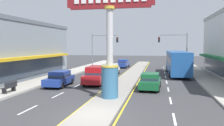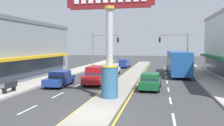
{
  "view_description": "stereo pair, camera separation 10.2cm",
  "coord_description": "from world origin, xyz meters",
  "views": [
    {
      "loc": [
        3.61,
        -12.54,
        4.09
      ],
      "look_at": [
        -0.31,
        6.54,
        2.6
      ],
      "focal_mm": 36.68,
      "sensor_mm": 36.0,
      "label": 1
    },
    {
      "loc": [
        3.71,
        -12.52,
        4.09
      ],
      "look_at": [
        -0.31,
        6.54,
        2.6
      ],
      "focal_mm": 36.68,
      "sensor_mm": 36.0,
      "label": 2
    }
  ],
  "objects": [
    {
      "name": "suv_kerb_right",
      "position": [
        -2.87,
        10.61,
        0.98
      ],
      "size": [
        2.08,
        4.66,
        1.9
      ],
      "color": "maroon",
      "rests_on": "ground"
    },
    {
      "name": "sedan_far_left_oncoming",
      "position": [
        -2.86,
        29.25,
        0.79
      ],
      "size": [
        2.01,
        4.39,
        1.53
      ],
      "color": "navy",
      "rests_on": "ground"
    },
    {
      "name": "ground_plane",
      "position": [
        0.0,
        0.0,
        0.0
      ],
      "size": [
        160.0,
        160.0,
        0.0
      ],
      "primitive_type": "plane",
      "color": "#3A3A3D"
    },
    {
      "name": "street_bench",
      "position": [
        -8.55,
        4.19,
        0.65
      ],
      "size": [
        0.48,
        1.6,
        0.88
      ],
      "color": "#232328",
      "rests_on": "sidewalk_left"
    },
    {
      "name": "storefront_left",
      "position": [
        -15.61,
        12.13,
        3.57
      ],
      "size": [
        9.7,
        21.83,
        7.14
      ],
      "color": "gray",
      "rests_on": "ground"
    },
    {
      "name": "bus_near_right_lane",
      "position": [
        6.16,
        20.42,
        1.87
      ],
      "size": [
        2.73,
        11.24,
        3.26
      ],
      "color": "#1E5199",
      "rests_on": "ground"
    },
    {
      "name": "district_sign",
      "position": [
        -0.0,
        4.21,
        3.91
      ],
      "size": [
        6.59,
        1.34,
        8.1
      ],
      "color": "#33668C",
      "rests_on": "median_strip"
    },
    {
      "name": "sedan_near_left_lane",
      "position": [
        2.86,
        8.92,
        0.79
      ],
      "size": [
        1.98,
        4.37,
        1.53
      ],
      "color": "#14562D",
      "rests_on": "ground"
    },
    {
      "name": "traffic_light_right_side",
      "position": [
        6.45,
        27.72,
        4.25
      ],
      "size": [
        4.86,
        0.46,
        6.2
      ],
      "color": "slate",
      "rests_on": "ground"
    },
    {
      "name": "sedan_far_right_lane",
      "position": [
        -2.86,
        18.4,
        0.79
      ],
      "size": [
        1.85,
        4.31,
        1.53
      ],
      "color": "silver",
      "rests_on": "ground"
    },
    {
      "name": "sedan_mid_left_lane",
      "position": [
        -6.17,
        8.76,
        0.79
      ],
      "size": [
        1.95,
        4.36,
        1.53
      ],
      "color": "navy",
      "rests_on": "ground"
    },
    {
      "name": "sidewalk_left",
      "position": [
        -9.31,
        16.0,
        0.09
      ],
      "size": [
        3.0,
        60.0,
        0.18
      ],
      "primitive_type": "cube",
      "color": "#ADA89E",
      "rests_on": "ground"
    },
    {
      "name": "lane_markings",
      "position": [
        0.0,
        16.65,
        0.0
      ],
      "size": [
        9.17,
        52.0,
        0.01
      ],
      "color": "silver",
      "rests_on": "ground"
    },
    {
      "name": "median_strip",
      "position": [
        0.0,
        18.0,
        0.07
      ],
      "size": [
        2.43,
        52.0,
        0.14
      ],
      "primitive_type": "cube",
      "color": "gray",
      "rests_on": "ground"
    },
    {
      "name": "traffic_light_left_side",
      "position": [
        -6.45,
        27.26,
        4.25
      ],
      "size": [
        4.86,
        0.46,
        6.2
      ],
      "color": "slate",
      "rests_on": "ground"
    },
    {
      "name": "sidewalk_right",
      "position": [
        9.31,
        16.0,
        0.09
      ],
      "size": [
        3.0,
        60.0,
        0.18
      ],
      "primitive_type": "cube",
      "color": "#ADA89E",
      "rests_on": "ground"
    }
  ]
}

